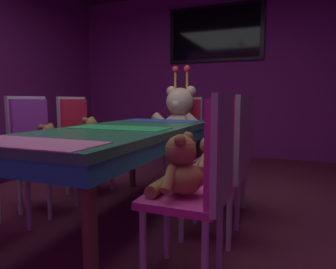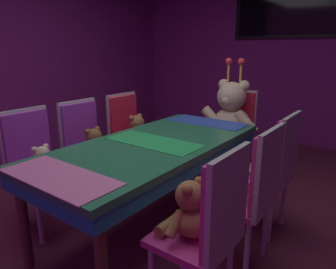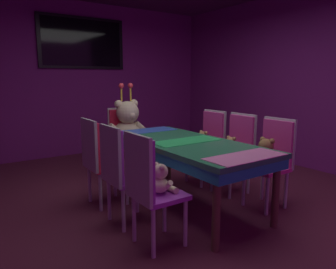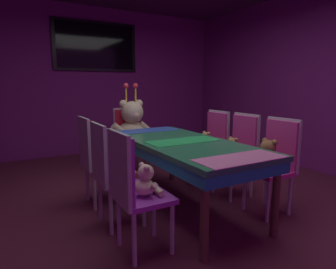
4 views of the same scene
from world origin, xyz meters
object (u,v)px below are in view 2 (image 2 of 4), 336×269
at_px(throne_chair, 236,123).
at_px(wall_tv, 288,5).
at_px(chair_left_2, 127,130).
at_px(king_teddy_bear, 230,113).
at_px(chair_left_0, 33,157).
at_px(teddy_left_1, 95,146).
at_px(chair_right_1, 256,185).
at_px(teddy_left_2, 138,132).
at_px(teddy_right_0, 189,212).
at_px(teddy_right_2, 259,162).
at_px(teddy_right_1, 235,184).
at_px(banquet_table, 153,153).
at_px(chair_right_0, 213,221).
at_px(chair_left_1, 85,142).
at_px(chair_right_2, 277,163).
at_px(teddy_left_0, 43,164).

height_order(throne_chair, wall_tv, wall_tv).
xyz_separation_m(chair_left_2, king_teddy_bear, (0.82, 0.82, 0.15)).
height_order(chair_left_0, teddy_left_1, chair_left_0).
xyz_separation_m(chair_left_2, chair_right_1, (1.65, -0.53, 0.00)).
relative_size(teddy_left_2, teddy_right_0, 0.99).
bearing_deg(teddy_right_2, teddy_right_1, 92.59).
relative_size(banquet_table, chair_right_0, 2.05).
xyz_separation_m(chair_right_1, teddy_right_2, (-0.16, 0.49, -0.03)).
xyz_separation_m(chair_left_1, wall_tv, (0.83, 3.12, 1.45)).
distance_m(teddy_right_1, chair_right_2, 0.51).
distance_m(chair_right_0, king_teddy_bear, 2.07).
xyz_separation_m(chair_left_0, teddy_left_0, (0.14, 0.00, -0.03)).
bearing_deg(chair_left_1, chair_right_0, -17.20).
bearing_deg(banquet_table, throne_chair, 90.00).
xyz_separation_m(chair_left_1, chair_right_2, (1.64, 0.53, 0.00)).
bearing_deg(chair_left_0, throne_chair, 68.35).
relative_size(teddy_left_1, teddy_right_2, 1.13).
distance_m(chair_left_1, teddy_left_1, 0.14).
bearing_deg(chair_right_1, chair_right_0, 88.66).
distance_m(banquet_table, throne_chair, 1.54).
relative_size(teddy_right_2, wall_tv, 0.17).
bearing_deg(chair_right_1, king_teddy_bear, -58.32).
xyz_separation_m(chair_left_1, chair_right_1, (1.66, 0.03, 0.00)).
bearing_deg(teddy_left_2, chair_right_2, -1.56).
bearing_deg(chair_right_1, teddy_right_1, 0.00).
distance_m(chair_left_0, chair_right_2, 1.95).
bearing_deg(wall_tv, chair_right_0, -77.24).
bearing_deg(chair_right_0, teddy_left_0, 0.59).
xyz_separation_m(chair_left_1, chair_left_2, (0.01, 0.57, 0.00)).
relative_size(chair_right_2, wall_tv, 0.62).
xyz_separation_m(chair_left_0, teddy_right_2, (1.50, 1.05, -0.03)).
height_order(teddy_left_2, chair_right_2, chair_right_2).
xyz_separation_m(chair_right_2, throne_chair, (-0.81, 1.03, 0.00)).
height_order(chair_right_0, throne_chair, same).
distance_m(chair_right_1, chair_right_2, 0.49).
xyz_separation_m(teddy_left_1, teddy_right_2, (1.35, 0.53, -0.01)).
relative_size(banquet_table, chair_left_1, 2.05).
xyz_separation_m(banquet_table, chair_left_1, (-0.83, -0.01, -0.05)).
xyz_separation_m(teddy_right_1, chair_right_2, (0.12, 0.49, 0.03)).
bearing_deg(chair_right_0, throne_chair, -68.31).
distance_m(teddy_left_0, teddy_left_2, 1.10).
height_order(chair_left_0, teddy_right_0, chair_left_0).
bearing_deg(wall_tv, banquet_table, -90.00).
distance_m(teddy_right_0, chair_right_2, 1.05).
distance_m(teddy_right_2, throne_chair, 1.23).
relative_size(chair_left_1, chair_right_0, 1.00).
xyz_separation_m(banquet_table, king_teddy_bear, (0.00, 1.37, 0.09)).
xyz_separation_m(teddy_left_2, wall_tv, (0.67, 2.55, 1.45)).
bearing_deg(chair_right_2, chair_right_1, 92.57).
xyz_separation_m(teddy_left_0, chair_left_1, (-0.14, 0.53, 0.03)).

